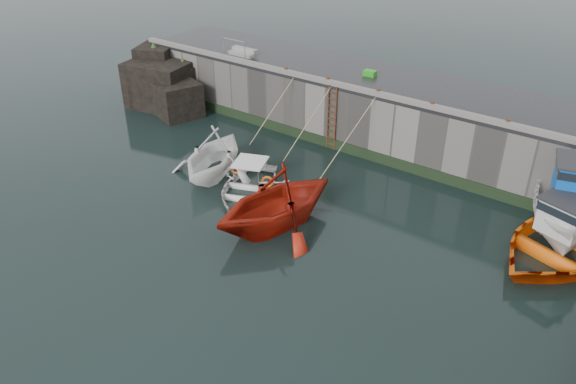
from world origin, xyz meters
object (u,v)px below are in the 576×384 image
Objects in this scene: ladder at (332,118)px; bollard_c at (378,92)px; fish_crate at (370,73)px; bollard_e at (508,123)px; boat_near_white at (214,173)px; bollard_a at (286,70)px; boat_near_blue at (247,193)px; bollard_b at (328,80)px; boat_far_white at (565,209)px; bollard_d at (432,105)px; boat_near_blacktrim at (276,225)px; boat_far_orange at (567,240)px.

bollard_c is at bearing 8.67° from ladder.
bollard_e is at bearing -19.42° from fish_crate.
boat_near_white is 16.88× the size of bollard_a.
boat_near_blue is 6.98m from bollard_b.
ladder is at bearing 159.85° from boat_far_white.
boat_near_white is at bearing -87.40° from bollard_a.
boat_near_white is (-2.74, -5.40, -1.59)m from ladder.
bollard_a is 7.80m from bollard_d.
bollard_c is 5.80m from bollard_e.
bollard_b is at bearing 146.14° from ladder.
boat_near_blacktrim is at bearing -128.43° from bollard_e.
bollard_e reaches higher than boat_near_white.
boat_far_orange reaches higher than bollard_a.
bollard_a is 1.00× the size of bollard_b.
bollard_b is (2.24, 5.74, 3.30)m from boat_near_white.
ladder is at bearing -173.16° from boat_far_orange.
boat_near_blacktrim is 19.11× the size of bollard_d.
ladder reaches higher than boat_near_white.
bollard_b reaches higher than boat_near_blacktrim.
fish_crate is 2.13× the size of bollard_d.
ladder reaches higher than boat_near_blue.
boat_near_blacktrim is 0.84× the size of boat_far_white.
boat_near_blacktrim is at bearing -38.16° from boat_near_white.
bollard_a is (-3.55, -2.13, 0.01)m from fish_crate.
fish_crate is 2.13× the size of bollard_c.
bollard_b is (-11.99, 2.41, 2.83)m from boat_far_orange.
boat_far_white is (8.86, 6.18, 0.99)m from boat_near_blacktrim.
boat_far_white is 22.82× the size of bollard_c.
boat_far_orange reaches higher than bollard_e.
bollard_e reaches higher than ladder.
boat_near_blue is 8.96m from fish_crate.
bollard_e is (-3.49, 2.41, 2.83)m from boat_far_orange.
boat_far_orange reaches higher than boat_near_white.
bollard_a is (-5.14, 7.39, 3.30)m from boat_near_blacktrim.
boat_far_orange is at bearing -11.37° from bollard_b.
boat_far_white is 0.77× the size of boat_far_orange.
bollard_e is at bearing 0.00° from bollard_d.
bollard_c is (-9.29, 2.41, 2.83)m from boat_far_orange.
boat_near_blue is 16.19× the size of bollard_b.
boat_near_blue is at bearing -143.75° from bollard_e.
ladder is 0.68× the size of boat_near_white.
bollard_e is at bearing 0.00° from bollard_a.
boat_far_orange is (0.49, -1.21, -0.52)m from boat_far_white.
boat_far_orange is 29.53× the size of bollard_b.
boat_far_orange is 7.65m from bollard_d.
bollard_e is (11.00, 0.00, 0.00)m from bollard_a.
fish_crate is at bearing 146.68° from boat_far_white.
boat_near_blue is 16.19× the size of bollard_c.
bollard_b reaches higher than boat_near_blue.
bollard_b and bollard_e have the same top height.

